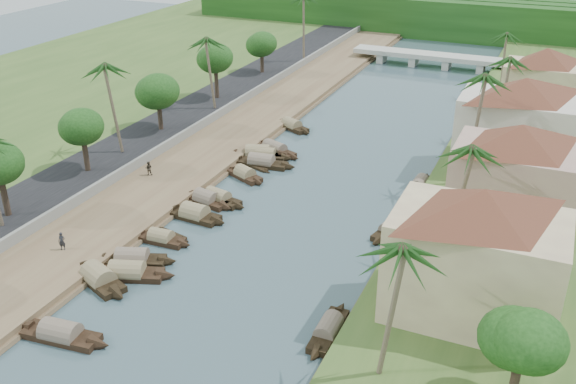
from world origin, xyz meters
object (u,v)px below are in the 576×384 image
at_px(bridge, 431,57).
at_px(building_near, 476,252).
at_px(sampan_1, 99,278).
at_px(sampan_0, 61,334).
at_px(person_near, 62,241).

relative_size(bridge, building_near, 1.89).
xyz_separation_m(bridge, sampan_1, (-10.04, -80.51, -1.30)).
bearing_deg(sampan_1, sampan_0, -50.08).
xyz_separation_m(sampan_0, person_near, (-7.64, 9.06, 1.23)).
distance_m(bridge, sampan_1, 81.14).
distance_m(sampan_0, person_near, 11.91).
xyz_separation_m(sampan_1, person_near, (-5.43, 2.02, 1.22)).
bearing_deg(sampan_0, building_near, 20.77).
bearing_deg(building_near, bridge, 104.39).
bearing_deg(person_near, sampan_1, -40.59).
height_order(sampan_1, person_near, person_near).
distance_m(building_near, sampan_0, 30.64).
bearing_deg(sampan_0, bridge, 78.87).
distance_m(bridge, person_near, 80.00).
bearing_deg(bridge, building_near, -75.61).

